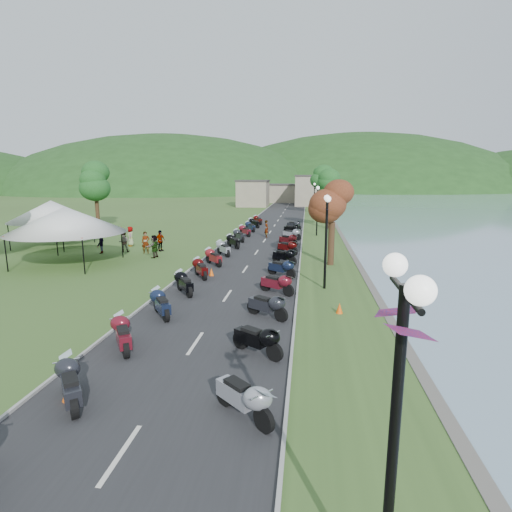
{
  "coord_description": "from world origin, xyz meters",
  "views": [
    {
      "loc": [
        3.94,
        -3.34,
        6.03
      ],
      "look_at": [
        0.96,
        20.13,
        1.3
      ],
      "focal_mm": 28.0,
      "sensor_mm": 36.0,
      "label": 1
    }
  ],
  "objects_px": {
    "pedestrian_b": "(124,252)",
    "pedestrian_c": "(101,253)",
    "pedestrian_a": "(146,253)",
    "vendor_tent_main": "(68,236)",
    "streetlamp_near": "(392,458)"
  },
  "relations": [
    {
      "from": "pedestrian_b",
      "to": "pedestrian_c",
      "type": "relative_size",
      "value": 0.93
    },
    {
      "from": "pedestrian_a",
      "to": "pedestrian_b",
      "type": "xyz_separation_m",
      "value": [
        -1.97,
        0.29,
        0.0
      ]
    },
    {
      "from": "vendor_tent_main",
      "to": "pedestrian_c",
      "type": "bearing_deg",
      "value": 87.68
    },
    {
      "from": "vendor_tent_main",
      "to": "pedestrian_c",
      "type": "distance_m",
      "value": 4.47
    },
    {
      "from": "streetlamp_near",
      "to": "vendor_tent_main",
      "type": "height_order",
      "value": "streetlamp_near"
    },
    {
      "from": "pedestrian_a",
      "to": "streetlamp_near",
      "type": "bearing_deg",
      "value": -82.92
    },
    {
      "from": "streetlamp_near",
      "to": "pedestrian_a",
      "type": "xyz_separation_m",
      "value": [
        -13.81,
        25.24,
        -2.5
      ]
    },
    {
      "from": "vendor_tent_main",
      "to": "pedestrian_b",
      "type": "distance_m",
      "value": 5.46
    },
    {
      "from": "streetlamp_near",
      "to": "vendor_tent_main",
      "type": "xyz_separation_m",
      "value": [
        -17.55,
        20.77,
        -0.5
      ]
    },
    {
      "from": "pedestrian_c",
      "to": "streetlamp_near",
      "type": "bearing_deg",
      "value": 24.31
    },
    {
      "from": "pedestrian_a",
      "to": "pedestrian_b",
      "type": "distance_m",
      "value": 2.0
    },
    {
      "from": "pedestrian_b",
      "to": "vendor_tent_main",
      "type": "bearing_deg",
      "value": 50.78
    },
    {
      "from": "pedestrian_b",
      "to": "pedestrian_c",
      "type": "bearing_deg",
      "value": 6.57
    },
    {
      "from": "streetlamp_near",
      "to": "pedestrian_a",
      "type": "height_order",
      "value": "streetlamp_near"
    },
    {
      "from": "pedestrian_a",
      "to": "pedestrian_c",
      "type": "distance_m",
      "value": 3.61
    }
  ]
}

